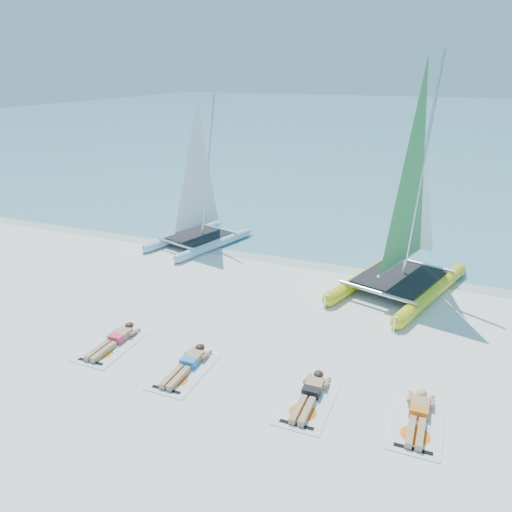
{
  "coord_description": "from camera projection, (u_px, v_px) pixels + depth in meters",
  "views": [
    {
      "loc": [
        4.83,
        -10.76,
        6.54
      ],
      "look_at": [
        -0.05,
        1.2,
        1.65
      ],
      "focal_mm": 35.0,
      "sensor_mm": 36.0,
      "label": 1
    }
  ],
  "objects": [
    {
      "name": "ground",
      "position": [
        241.0,
        329.0,
        13.34
      ],
      "size": [
        140.0,
        140.0,
        0.0
      ],
      "primitive_type": "plane",
      "color": "white",
      "rests_on": "ground"
    },
    {
      "name": "sunbather_a",
      "position": [
        115.0,
        339.0,
        12.59
      ],
      "size": [
        0.37,
        1.73,
        0.26
      ],
      "color": "tan",
      "rests_on": "towel_a"
    },
    {
      "name": "wet_sand_strip",
      "position": [
        302.0,
        260.0,
        18.1
      ],
      "size": [
        140.0,
        1.4,
        0.01
      ],
      "primitive_type": "cube",
      "color": "silver",
      "rests_on": "ground"
    },
    {
      "name": "sunbather_b",
      "position": [
        188.0,
        363.0,
        11.56
      ],
      "size": [
        0.37,
        1.73,
        0.26
      ],
      "color": "tan",
      "rests_on": "towel_b"
    },
    {
      "name": "towel_d",
      "position": [
        417.0,
        424.0,
        9.75
      ],
      "size": [
        1.0,
        1.85,
        0.02
      ],
      "primitive_type": "cube",
      "color": "white",
      "rests_on": "ground"
    },
    {
      "name": "sunbather_d",
      "position": [
        419.0,
        414.0,
        9.88
      ],
      "size": [
        0.37,
        1.73,
        0.26
      ],
      "color": "tan",
      "rests_on": "towel_d"
    },
    {
      "name": "towel_c",
      "position": [
        308.0,
        403.0,
        10.37
      ],
      "size": [
        1.0,
        1.85,
        0.02
      ],
      "primitive_type": "cube",
      "color": "white",
      "rests_on": "ground"
    },
    {
      "name": "catamaran_blue",
      "position": [
        198.0,
        201.0,
        19.15
      ],
      "size": [
        3.18,
        4.69,
        5.85
      ],
      "rotation": [
        0.0,
        0.0,
        -0.29
      ],
      "color": "#C0D9FC",
      "rests_on": "ground"
    },
    {
      "name": "sunbather_c",
      "position": [
        310.0,
        393.0,
        10.5
      ],
      "size": [
        0.37,
        1.73,
        0.26
      ],
      "color": "tan",
      "rests_on": "towel_c"
    },
    {
      "name": "towel_b",
      "position": [
        184.0,
        372.0,
        11.43
      ],
      "size": [
        1.0,
        1.85,
        0.02
      ],
      "primitive_type": "cube",
      "color": "white",
      "rests_on": "ground"
    },
    {
      "name": "catamaran_yellow",
      "position": [
        413.0,
        216.0,
        15.26
      ],
      "size": [
        4.03,
        5.86,
        7.29
      ],
      "rotation": [
        0.0,
        0.0,
        -0.3
      ],
      "color": "yellow",
      "rests_on": "ground"
    },
    {
      "name": "towel_a",
      "position": [
        111.0,
        347.0,
        12.46
      ],
      "size": [
        1.0,
        1.85,
        0.02
      ],
      "primitive_type": "cube",
      "color": "white",
      "rests_on": "ground"
    },
    {
      "name": "sea",
      "position": [
        428.0,
        119.0,
        67.89
      ],
      "size": [
        140.0,
        115.0,
        0.01
      ],
      "primitive_type": "cube",
      "color": "#77B3C6",
      "rests_on": "ground"
    }
  ]
}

